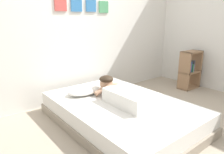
{
  "coord_description": "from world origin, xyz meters",
  "views": [
    {
      "loc": [
        -1.85,
        -1.55,
        1.32
      ],
      "look_at": [
        -0.08,
        0.65,
        0.55
      ],
      "focal_mm": 33.03,
      "sensor_mm": 36.0,
      "label": 1
    }
  ],
  "objects_px": {
    "pillow": "(85,90)",
    "coffee_cup": "(118,88)",
    "cell_phone": "(124,99)",
    "bookshelf": "(190,70)",
    "bed": "(121,112)",
    "person_lying": "(123,93)"
  },
  "relations": [
    {
      "from": "pillow",
      "to": "coffee_cup",
      "type": "bearing_deg",
      "value": -21.85
    },
    {
      "from": "cell_phone",
      "to": "bookshelf",
      "type": "xyz_separation_m",
      "value": [
        1.93,
        0.2,
        0.08
      ]
    },
    {
      "from": "bed",
      "to": "bookshelf",
      "type": "distance_m",
      "value": 2.05
    },
    {
      "from": "bookshelf",
      "to": "coffee_cup",
      "type": "bearing_deg",
      "value": 176.09
    },
    {
      "from": "bed",
      "to": "person_lying",
      "type": "distance_m",
      "value": 0.26
    },
    {
      "from": "coffee_cup",
      "to": "cell_phone",
      "type": "xyz_separation_m",
      "value": [
        -0.16,
        -0.32,
        -0.03
      ]
    },
    {
      "from": "bed",
      "to": "cell_phone",
      "type": "height_order",
      "value": "cell_phone"
    },
    {
      "from": "cell_phone",
      "to": "person_lying",
      "type": "bearing_deg",
      "value": -139.74
    },
    {
      "from": "bed",
      "to": "coffee_cup",
      "type": "height_order",
      "value": "coffee_cup"
    },
    {
      "from": "person_lying",
      "to": "bookshelf",
      "type": "height_order",
      "value": "bookshelf"
    },
    {
      "from": "bed",
      "to": "coffee_cup",
      "type": "bearing_deg",
      "value": 54.9
    },
    {
      "from": "bed",
      "to": "person_lying",
      "type": "height_order",
      "value": "person_lying"
    },
    {
      "from": "person_lying",
      "to": "bed",
      "type": "bearing_deg",
      "value": 172.76
    },
    {
      "from": "bed",
      "to": "cell_phone",
      "type": "bearing_deg",
      "value": 24.09
    },
    {
      "from": "coffee_cup",
      "to": "cell_phone",
      "type": "height_order",
      "value": "coffee_cup"
    },
    {
      "from": "bed",
      "to": "pillow",
      "type": "height_order",
      "value": "pillow"
    },
    {
      "from": "coffee_cup",
      "to": "bookshelf",
      "type": "bearing_deg",
      "value": -3.91
    },
    {
      "from": "pillow",
      "to": "bookshelf",
      "type": "xyz_separation_m",
      "value": [
        2.22,
        -0.3,
        0.03
      ]
    },
    {
      "from": "pillow",
      "to": "person_lying",
      "type": "height_order",
      "value": "person_lying"
    },
    {
      "from": "person_lying",
      "to": "cell_phone",
      "type": "distance_m",
      "value": 0.12
    },
    {
      "from": "bed",
      "to": "cell_phone",
      "type": "relative_size",
      "value": 14.56
    },
    {
      "from": "person_lying",
      "to": "cell_phone",
      "type": "relative_size",
      "value": 6.57
    }
  ]
}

